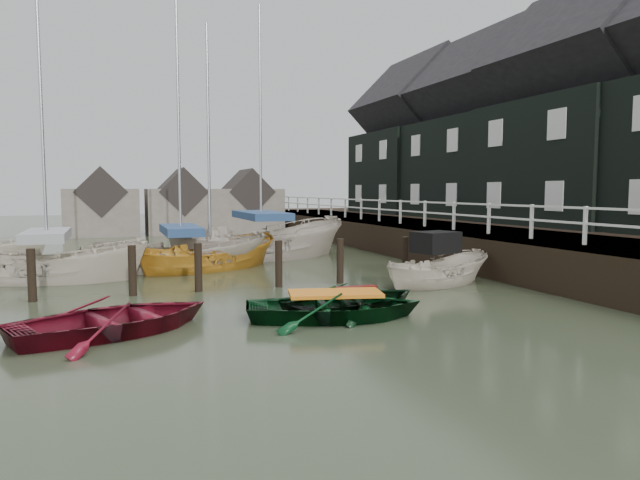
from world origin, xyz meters
name	(u,v)px	position (x,y,z in m)	size (l,w,h in m)	color
ground	(266,309)	(0.00, 0.00, 0.00)	(120.00, 120.00, 0.00)	#2C3521
pier	(408,238)	(9.48, 10.00, 0.71)	(3.04, 32.00, 2.70)	black
land_strip	(505,248)	(15.00, 10.00, 0.00)	(14.00, 38.00, 1.50)	black
quay_houses	(527,131)	(14.99, 8.66, 5.68)	(6.52, 28.14, 10.01)	black
mooring_pilings	(201,274)	(-1.11, 3.00, 0.50)	(13.72, 0.22, 1.80)	black
far_sheds	(178,206)	(0.83, 26.00, 1.86)	(14.00, 4.08, 4.39)	#665B51
rowboat_red	(117,333)	(-3.48, -1.23, 0.00)	(2.94, 4.12, 0.85)	#5E0D1B
rowboat_green	(335,319)	(1.20, -1.58, 0.00)	(2.86, 4.01, 0.83)	black
rowboat_dkgreen	(356,311)	(2.00, -0.97, 0.00)	(2.66, 3.73, 0.77)	black
motorboat	(438,281)	(5.91, 1.63, 0.11)	(4.27, 2.46, 2.41)	beige
sailboat_a	(48,279)	(-5.46, 6.70, 0.06)	(6.77, 4.06, 11.46)	beige
sailboat_b	(182,268)	(-1.11, 7.91, 0.06)	(6.45, 2.79, 11.42)	#BAAF9F
sailboat_c	(211,268)	(-0.08, 7.70, 0.01)	(6.13, 4.28, 9.99)	orange
sailboat_d	(262,257)	(2.53, 10.26, 0.06)	(8.57, 4.68, 12.16)	#C0B2A4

